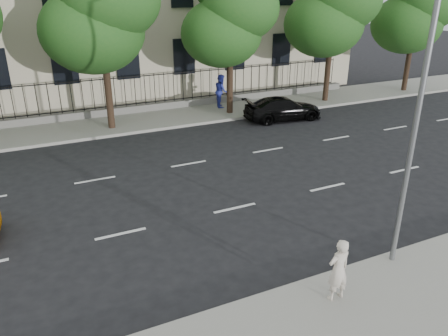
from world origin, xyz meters
name	(u,v)px	position (x,y,z in m)	size (l,w,h in m)	color
ground	(272,244)	(0.00, 0.00, 0.00)	(120.00, 120.00, 0.00)	black
near_sidewalk	(364,329)	(0.00, -4.00, 0.07)	(60.00, 4.00, 0.15)	gray
far_sidewalk	(145,120)	(0.00, 14.00, 0.07)	(60.00, 4.00, 0.15)	gray
lane_markings	(209,183)	(0.00, 4.75, 0.01)	(49.60, 4.62, 0.01)	silver
iron_fence	(136,104)	(0.00, 15.70, 0.65)	(30.00, 0.50, 2.20)	slate
street_light	(406,76)	(2.50, -1.77, 5.15)	(0.25, 3.32, 8.05)	slate
tree_c	(99,2)	(-1.96, 13.36, 6.41)	(5.89, 5.50, 9.80)	#382619
tree_d	(230,11)	(5.04, 13.36, 5.84)	(5.34, 4.94, 8.84)	#382619
tree_e	(333,2)	(12.04, 13.36, 6.20)	(5.71, 5.31, 9.46)	#382619
tree_f	(416,6)	(19.04, 13.36, 5.88)	(5.52, 5.12, 9.01)	#382619
black_sedan	(283,109)	(7.31, 10.99, 0.66)	(1.84, 4.53, 1.31)	black
woman_near	(338,270)	(0.03, -2.93, 0.97)	(0.60, 0.39, 1.64)	beige
pedestrian_far	(221,91)	(5.07, 14.56, 1.16)	(0.98, 0.76, 2.01)	#273199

